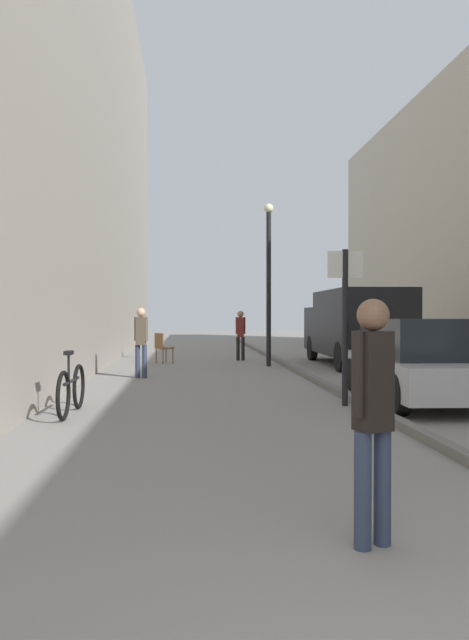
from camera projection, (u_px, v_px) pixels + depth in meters
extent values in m
plane|color=gray|center=(242.00, 379.00, 13.44)|extent=(80.00, 80.00, 0.00)
cube|color=gray|center=(38.00, 56.00, 12.99)|extent=(2.08, 40.00, 14.74)
cube|color=#615F5B|center=(308.00, 376.00, 13.57)|extent=(0.16, 40.00, 0.12)
cylinder|color=#2D3851|center=(363.00, 490.00, 3.73)|extent=(0.11, 0.11, 0.76)
cylinder|color=#2D3851|center=(382.00, 487.00, 3.80)|extent=(0.11, 0.11, 0.76)
cube|color=black|center=(373.00, 381.00, 3.75)|extent=(0.26, 0.24, 0.65)
cylinder|color=black|center=(359.00, 374.00, 3.70)|extent=(0.09, 0.09, 0.55)
cylinder|color=black|center=(387.00, 373.00, 3.80)|extent=(0.09, 0.09, 0.55)
sphere|color=brown|center=(373.00, 315.00, 3.75)|extent=(0.21, 0.21, 0.21)
cylinder|color=black|center=(238.00, 349.00, 18.93)|extent=(0.11, 0.11, 0.77)
cylinder|color=black|center=(243.00, 349.00, 18.92)|extent=(0.11, 0.11, 0.77)
cube|color=maroon|center=(241.00, 327.00, 18.92)|extent=(0.23, 0.21, 0.66)
cylinder|color=maroon|center=(237.00, 326.00, 18.92)|extent=(0.09, 0.09, 0.56)
cylinder|color=maroon|center=(244.00, 326.00, 18.91)|extent=(0.09, 0.09, 0.56)
sphere|color=#9E755B|center=(241.00, 314.00, 18.91)|extent=(0.21, 0.21, 0.21)
cylinder|color=#2D3851|center=(138.00, 361.00, 13.74)|extent=(0.12, 0.12, 0.79)
cylinder|color=#2D3851|center=(145.00, 361.00, 13.73)|extent=(0.12, 0.12, 0.79)
cube|color=brown|center=(141.00, 331.00, 13.73)|extent=(0.25, 0.22, 0.67)
cylinder|color=brown|center=(136.00, 329.00, 13.74)|extent=(0.09, 0.09, 0.57)
cylinder|color=brown|center=(146.00, 329.00, 13.72)|extent=(0.09, 0.09, 0.57)
sphere|color=tan|center=(141.00, 312.00, 13.72)|extent=(0.22, 0.22, 0.22)
cube|color=black|center=(361.00, 323.00, 16.48)|extent=(2.09, 4.03, 1.88)
cube|color=black|center=(338.00, 328.00, 19.25)|extent=(2.04, 1.59, 1.41)
cube|color=black|center=(334.00, 319.00, 19.79)|extent=(1.69, 0.07, 0.62)
cylinder|color=black|center=(312.00, 348.00, 19.05)|extent=(0.24, 0.80, 0.80)
cylinder|color=black|center=(366.00, 348.00, 19.16)|extent=(0.24, 0.80, 0.80)
cylinder|color=black|center=(341.00, 357.00, 15.14)|extent=(0.24, 0.80, 0.80)
cylinder|color=black|center=(408.00, 356.00, 15.25)|extent=(0.24, 0.80, 0.80)
cube|color=#B7B7BC|center=(420.00, 373.00, 10.08)|extent=(2.01, 4.29, 0.55)
cube|color=black|center=(420.00, 338.00, 10.08)|extent=(1.64, 2.59, 0.68)
cylinder|color=black|center=(354.00, 374.00, 11.49)|extent=(0.23, 0.65, 0.64)
cylinder|color=black|center=(435.00, 374.00, 11.54)|extent=(0.23, 0.65, 0.64)
cylinder|color=black|center=(399.00, 394.00, 8.64)|extent=(0.23, 0.65, 0.64)
cylinder|color=black|center=(345.00, 328.00, 9.55)|extent=(0.10, 0.10, 2.60)
cube|color=white|center=(345.00, 265.00, 9.54)|extent=(0.60, 0.06, 0.44)
cylinder|color=black|center=(269.00, 289.00, 16.83)|extent=(0.14, 0.14, 4.50)
sphere|color=beige|center=(269.00, 208.00, 16.81)|extent=(0.28, 0.28, 0.28)
torus|color=black|center=(79.00, 386.00, 9.25)|extent=(0.07, 0.72, 0.72)
torus|color=black|center=(63.00, 396.00, 8.20)|extent=(0.07, 0.72, 0.72)
cylinder|color=black|center=(72.00, 381.00, 8.73)|extent=(0.07, 0.95, 0.05)
cylinder|color=black|center=(69.00, 368.00, 8.54)|extent=(0.04, 0.04, 0.40)
cube|color=black|center=(69.00, 353.00, 8.53)|extent=(0.10, 0.24, 0.06)
cylinder|color=brown|center=(166.00, 355.00, 18.13)|extent=(0.04, 0.04, 0.45)
cylinder|color=brown|center=(173.00, 356.00, 17.85)|extent=(0.04, 0.04, 0.45)
cylinder|color=brown|center=(156.00, 356.00, 17.88)|extent=(0.04, 0.04, 0.45)
cylinder|color=brown|center=(163.00, 357.00, 17.60)|extent=(0.04, 0.04, 0.45)
cube|color=brown|center=(164.00, 348.00, 17.87)|extent=(0.62, 0.62, 0.04)
cube|color=brown|center=(159.00, 340.00, 17.73)|extent=(0.30, 0.37, 0.45)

